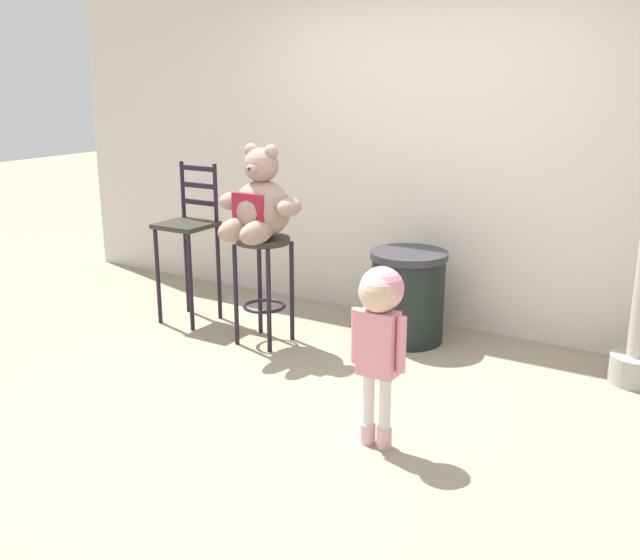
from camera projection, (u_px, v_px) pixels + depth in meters
ground_plane at (289, 398)px, 4.38m from camera, size 24.00×24.00×0.00m
building_wall at (427, 111)px, 5.49m from camera, size 6.87×0.30×3.19m
bar_stool_with_teddy at (264, 269)px, 5.14m from camera, size 0.38×0.38×0.77m
teddy_bear at (259, 205)px, 4.99m from camera, size 0.62×0.56×0.64m
child_walking at (379, 318)px, 3.65m from camera, size 0.30×0.24×0.96m
trash_bin at (408, 296)px, 5.24m from camera, size 0.55×0.55×0.66m
bar_chair_empty at (189, 234)px, 5.59m from camera, size 0.38×0.38×1.21m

